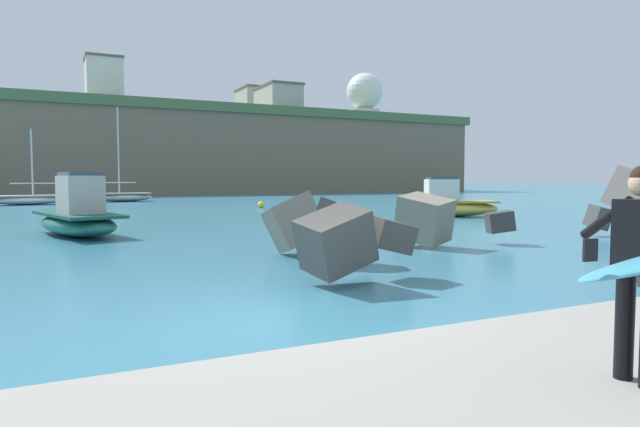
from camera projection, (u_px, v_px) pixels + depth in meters
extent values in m
plane|color=teal|center=(288.00, 321.00, 7.35)|extent=(400.00, 400.00, 0.00)
cube|color=gray|center=(294.00, 223.00, 13.67)|extent=(1.53, 1.21, 1.64)
cube|color=#605B56|center=(640.00, 195.00, 12.38)|extent=(1.25, 1.34, 1.39)
cube|color=#4C4944|center=(331.00, 213.00, 12.04)|extent=(1.02, 0.95, 0.76)
cube|color=#4C4944|center=(388.00, 234.00, 10.35)|extent=(1.00, 0.81, 0.81)
cube|color=#4C4944|center=(335.00, 240.00, 9.62)|extent=(1.46, 1.19, 1.34)
cube|color=#605B56|center=(353.00, 231.00, 12.02)|extent=(0.82, 1.05, 0.97)
cube|color=#4C4944|center=(598.00, 217.00, 18.12)|extent=(0.81, 0.76, 0.91)
cube|color=#3D3A38|center=(500.00, 222.00, 15.93)|extent=(0.98, 0.91, 0.67)
cube|color=gray|center=(425.00, 219.00, 15.20)|extent=(1.58, 1.82, 1.49)
cylinder|color=black|center=(625.00, 325.00, 4.54)|extent=(0.15, 0.15, 0.90)
cylinder|color=black|center=(607.00, 219.00, 4.75)|extent=(0.15, 0.53, 0.41)
cube|color=black|center=(590.00, 250.00, 3.80)|extent=(0.12, 0.03, 0.16)
ellipsoid|color=beige|center=(124.00, 197.00, 46.82)|extent=(4.92, 2.62, 0.73)
cube|color=#9C9991|center=(124.00, 193.00, 46.80)|extent=(4.52, 2.41, 0.10)
cylinder|color=silver|center=(118.00, 150.00, 46.38)|extent=(0.12, 0.12, 7.29)
cylinder|color=silver|center=(119.00, 183.00, 46.55)|extent=(2.82, 0.37, 0.08)
ellipsoid|color=white|center=(27.00, 200.00, 40.82)|extent=(5.30, 2.82, 0.71)
cube|color=#ACACAC|center=(27.00, 196.00, 40.80)|extent=(4.87, 2.60, 0.10)
cylinder|color=silver|center=(32.00, 162.00, 40.86)|extent=(0.12, 0.12, 4.97)
cylinder|color=silver|center=(33.00, 183.00, 40.96)|extent=(2.99, 0.58, 0.08)
ellipsoid|color=#EAC64C|center=(449.00, 209.00, 28.10)|extent=(5.55, 4.09, 0.79)
cube|color=#AF9539|center=(449.00, 202.00, 28.08)|extent=(5.11, 3.76, 0.10)
cube|color=silver|center=(441.00, 190.00, 28.04)|extent=(1.93, 1.80, 1.11)
cube|color=#334C5B|center=(442.00, 178.00, 28.00)|extent=(1.74, 1.62, 0.12)
ellipsoid|color=#1E6656|center=(78.00, 224.00, 18.53)|extent=(3.11, 5.54, 0.76)
cube|color=#164C41|center=(77.00, 214.00, 18.51)|extent=(2.86, 5.10, 0.10)
cube|color=#B7B2A8|center=(80.00, 195.00, 18.16)|extent=(1.49, 1.80, 1.27)
cube|color=#334C5B|center=(80.00, 174.00, 18.12)|extent=(1.34, 1.62, 0.12)
sphere|color=yellow|center=(261.00, 205.00, 36.27)|extent=(0.44, 0.44, 0.44)
sphere|color=silver|center=(336.00, 205.00, 35.90)|extent=(0.44, 0.44, 0.44)
sphere|color=silver|center=(96.00, 204.00, 36.99)|extent=(0.44, 0.44, 0.44)
cube|color=#756651|center=(213.00, 158.00, 83.09)|extent=(71.40, 30.42, 10.31)
cube|color=#4C6B42|center=(213.00, 120.00, 82.73)|extent=(72.83, 31.02, 1.20)
cylinder|color=silver|center=(365.00, 119.00, 103.17)|extent=(5.82, 5.82, 3.50)
sphere|color=white|center=(365.00, 91.00, 102.85)|extent=(6.84, 6.84, 6.84)
cube|color=#B2ADA3|center=(255.00, 106.00, 92.09)|extent=(5.11, 6.89, 5.37)
cube|color=#66564C|center=(255.00, 89.00, 91.91)|extent=(5.36, 7.24, 0.30)
cube|color=silver|center=(104.00, 83.00, 70.24)|extent=(4.34, 5.08, 5.66)
cube|color=#66564C|center=(103.00, 59.00, 70.06)|extent=(4.56, 5.33, 0.30)
cube|color=#B2ADA3|center=(278.00, 101.00, 79.41)|extent=(4.74, 7.85, 3.66)
cube|color=#66564C|center=(278.00, 87.00, 79.28)|extent=(4.98, 8.25, 0.30)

